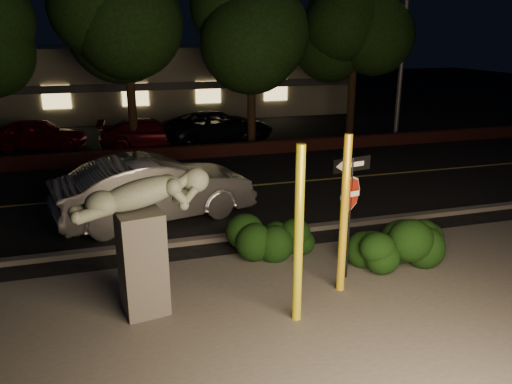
# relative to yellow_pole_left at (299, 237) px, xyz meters

# --- Properties ---
(ground) EXTENTS (90.00, 90.00, 0.00)m
(ground) POSITION_rel_yellow_pole_left_xyz_m (0.57, 10.89, -1.56)
(ground) COLOR black
(ground) RESTS_ON ground
(patio) EXTENTS (14.00, 6.00, 0.02)m
(patio) POSITION_rel_yellow_pole_left_xyz_m (0.57, -0.11, -1.55)
(patio) COLOR #4C4944
(patio) RESTS_ON ground
(road) EXTENTS (80.00, 8.00, 0.01)m
(road) POSITION_rel_yellow_pole_left_xyz_m (0.57, 7.89, -1.56)
(road) COLOR black
(road) RESTS_ON ground
(lane_marking) EXTENTS (80.00, 0.12, 0.00)m
(lane_marking) POSITION_rel_yellow_pole_left_xyz_m (0.57, 7.89, -1.55)
(lane_marking) COLOR tan
(lane_marking) RESTS_ON road
(curb) EXTENTS (80.00, 0.25, 0.12)m
(curb) POSITION_rel_yellow_pole_left_xyz_m (0.57, 3.79, -1.50)
(curb) COLOR #4C4944
(curb) RESTS_ON ground
(brick_wall) EXTENTS (40.00, 0.35, 0.50)m
(brick_wall) POSITION_rel_yellow_pole_left_xyz_m (0.57, 12.19, -1.31)
(brick_wall) COLOR #481B17
(brick_wall) RESTS_ON ground
(parking_lot) EXTENTS (40.00, 12.00, 0.01)m
(parking_lot) POSITION_rel_yellow_pole_left_xyz_m (0.57, 17.89, -1.56)
(parking_lot) COLOR black
(parking_lot) RESTS_ON ground
(building) EXTENTS (22.00, 10.20, 4.00)m
(building) POSITION_rel_yellow_pole_left_xyz_m (0.57, 25.88, 0.43)
(building) COLOR slate
(building) RESTS_ON ground
(tree_far_c) EXTENTS (4.80, 4.80, 7.84)m
(tree_far_c) POSITION_rel_yellow_pole_left_xyz_m (3.07, 13.69, 4.10)
(tree_far_c) COLOR black
(tree_far_c) RESTS_ON ground
(tree_far_d) EXTENTS (4.40, 4.40, 7.42)m
(tree_far_d) POSITION_rel_yellow_pole_left_xyz_m (8.07, 14.19, 3.85)
(tree_far_d) COLOR black
(tree_far_d) RESTS_ON ground
(yellow_pole_left) EXTENTS (0.16, 0.16, 3.13)m
(yellow_pole_left) POSITION_rel_yellow_pole_left_xyz_m (0.00, 0.00, 0.00)
(yellow_pole_left) COLOR yellow
(yellow_pole_left) RESTS_ON ground
(yellow_pole_right) EXTENTS (0.15, 0.15, 3.09)m
(yellow_pole_right) POSITION_rel_yellow_pole_left_xyz_m (1.19, 0.74, -0.02)
(yellow_pole_right) COLOR yellow
(yellow_pole_right) RESTS_ON ground
(signpost) EXTENTS (0.85, 0.19, 2.53)m
(signpost) POSITION_rel_yellow_pole_left_xyz_m (1.52, 1.17, 0.23)
(signpost) COLOR black
(signpost) RESTS_ON ground
(sculpture) EXTENTS (2.39, 1.00, 2.54)m
(sculpture) POSITION_rel_yellow_pole_left_xyz_m (-2.46, 1.04, 0.00)
(sculpture) COLOR #4C4944
(sculpture) RESTS_ON ground
(hedge_center) EXTENTS (2.04, 1.18, 1.00)m
(hedge_center) POSITION_rel_yellow_pole_left_xyz_m (0.48, 2.67, -1.06)
(hedge_center) COLOR black
(hedge_center) RESTS_ON ground
(hedge_right) EXTENTS (1.87, 1.35, 1.10)m
(hedge_right) POSITION_rel_yellow_pole_left_xyz_m (2.46, 1.40, -1.02)
(hedge_right) COLOR black
(hedge_right) RESTS_ON ground
(hedge_far_right) EXTENTS (1.88, 1.58, 1.12)m
(hedge_far_right) POSITION_rel_yellow_pole_left_xyz_m (3.41, 1.47, -1.01)
(hedge_far_right) COLOR black
(hedge_far_right) RESTS_ON ground
(streetlight) EXTENTS (1.42, 0.81, 10.08)m
(streetlight) POSITION_rel_yellow_pole_left_xyz_m (9.60, 13.05, 4.43)
(streetlight) COLOR #515156
(streetlight) RESTS_ON ground
(silver_sedan) EXTENTS (5.46, 2.93, 1.71)m
(silver_sedan) POSITION_rel_yellow_pole_left_xyz_m (-1.85, 5.69, -0.71)
(silver_sedan) COLOR #A9AAAE
(silver_sedan) RESTS_ON ground
(parked_car_red) EXTENTS (4.11, 2.12, 1.34)m
(parked_car_red) POSITION_rel_yellow_pole_left_xyz_m (-5.85, 15.64, -0.90)
(parked_car_red) COLOR #67030E
(parked_car_red) RESTS_ON ground
(parked_car_darkred) EXTENTS (4.41, 1.93, 1.26)m
(parked_car_darkred) POSITION_rel_yellow_pole_left_xyz_m (-1.21, 14.58, -0.93)
(parked_car_darkred) COLOR #45060C
(parked_car_darkred) RESTS_ON ground
(parked_car_dark) EXTENTS (5.71, 3.82, 1.45)m
(parked_car_dark) POSITION_rel_yellow_pole_left_xyz_m (1.76, 14.73, -0.84)
(parked_car_dark) COLOR black
(parked_car_dark) RESTS_ON ground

